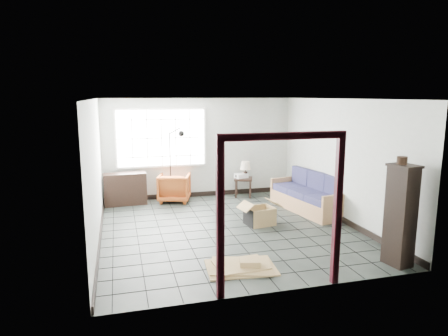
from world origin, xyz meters
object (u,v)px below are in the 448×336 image
object	(u,v)px
futon_sofa	(310,197)
armchair	(174,186)
tall_shelf	(400,215)
side_table	(243,181)

from	to	relation	value
futon_sofa	armchair	xyz separation A→B (m)	(-2.95, 1.66, 0.06)
tall_shelf	armchair	bearing A→B (deg)	111.48
armchair	side_table	world-z (taller)	armchair
futon_sofa	tall_shelf	bearing A→B (deg)	-101.29
side_table	armchair	bearing A→B (deg)	180.00
futon_sofa	tall_shelf	size ratio (longest dim) A/B	1.32
armchair	tall_shelf	xyz separation A→B (m)	(2.89, -4.80, 0.43)
tall_shelf	side_table	bearing A→B (deg)	92.72
side_table	futon_sofa	bearing A→B (deg)	-56.38
side_table	tall_shelf	world-z (taller)	tall_shelf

